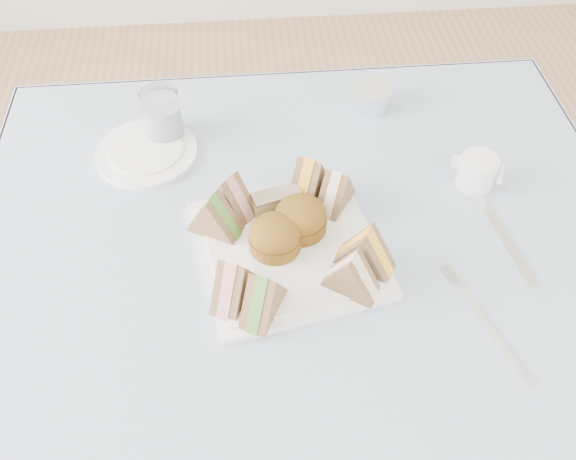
{
  "coord_description": "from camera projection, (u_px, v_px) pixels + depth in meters",
  "views": [
    {
      "loc": [
        -0.08,
        -0.5,
        1.45
      ],
      "look_at": [
        -0.03,
        0.06,
        0.8
      ],
      "focal_mm": 38.0,
      "sensor_mm": 36.0,
      "label": 1
    }
  ],
  "objects": [
    {
      "name": "tea_strainer",
      "position": [
        372.0,
        98.0,
        1.11
      ],
      "size": [
        0.08,
        0.08,
        0.04
      ],
      "primitive_type": "cylinder",
      "rotation": [
        0.0,
        0.0,
        -0.04
      ],
      "color": "white",
      "rests_on": "tablecloth"
    },
    {
      "name": "sandwich_br_a",
      "position": [
        336.0,
        188.0,
        0.92
      ],
      "size": [
        0.07,
        0.09,
        0.07
      ],
      "primitive_type": null,
      "rotation": [
        0.0,
        0.0,
        -2.14
      ],
      "color": "brown",
      "rests_on": "serving_plate"
    },
    {
      "name": "tablecloth",
      "position": [
        311.0,
        284.0,
        0.87
      ],
      "size": [
        1.02,
        1.02,
        0.01
      ],
      "primitive_type": "cube",
      "color": "#96AAC3",
      "rests_on": "table"
    },
    {
      "name": "sandwich_fr_a",
      "position": [
        366.0,
        248.0,
        0.84
      ],
      "size": [
        0.09,
        0.08,
        0.08
      ],
      "primitive_type": null,
      "rotation": [
        0.0,
        0.0,
        -0.56
      ],
      "color": "brown",
      "rests_on": "serving_plate"
    },
    {
      "name": "scone_right",
      "position": [
        301.0,
        218.0,
        0.9
      ],
      "size": [
        0.11,
        0.11,
        0.05
      ],
      "primitive_type": "cylinder",
      "rotation": [
        0.0,
        0.0,
        0.66
      ],
      "color": "#8B5A17",
      "rests_on": "serving_plate"
    },
    {
      "name": "serving_plate",
      "position": [
        288.0,
        249.0,
        0.9
      ],
      "size": [
        0.3,
        0.3,
        0.01
      ],
      "primitive_type": "cube",
      "rotation": [
        0.0,
        0.0,
        0.2
      ],
      "color": "white",
      "rests_on": "tablecloth"
    },
    {
      "name": "sandwich_fr_b",
      "position": [
        352.0,
        272.0,
        0.82
      ],
      "size": [
        0.09,
        0.08,
        0.07
      ],
      "primitive_type": null,
      "rotation": [
        0.0,
        0.0,
        -0.58
      ],
      "color": "brown",
      "rests_on": "serving_plate"
    },
    {
      "name": "side_plate",
      "position": [
        147.0,
        153.0,
        1.04
      ],
      "size": [
        0.19,
        0.19,
        0.01
      ],
      "primitive_type": "cylinder",
      "rotation": [
        0.0,
        0.0,
        0.13
      ],
      "color": "white",
      "rests_on": "tablecloth"
    },
    {
      "name": "table",
      "position": [
        305.0,
        400.0,
        1.15
      ],
      "size": [
        0.9,
        0.9,
        0.74
      ],
      "primitive_type": "cube",
      "color": "brown",
      "rests_on": "floor"
    },
    {
      "name": "sandwich_fl_b",
      "position": [
        263.0,
        293.0,
        0.8
      ],
      "size": [
        0.07,
        0.09,
        0.07
      ],
      "primitive_type": null,
      "rotation": [
        0.0,
        0.0,
        1.08
      ],
      "color": "brown",
      "rests_on": "serving_plate"
    },
    {
      "name": "sandwich_fl_a",
      "position": [
        233.0,
        279.0,
        0.81
      ],
      "size": [
        0.07,
        0.09,
        0.07
      ],
      "primitive_type": null,
      "rotation": [
        0.0,
        0.0,
        1.1
      ],
      "color": "brown",
      "rests_on": "serving_plate"
    },
    {
      "name": "creamer_jug",
      "position": [
        477.0,
        171.0,
        0.98
      ],
      "size": [
        0.08,
        0.08,
        0.05
      ],
      "primitive_type": "cylinder",
      "rotation": [
        0.0,
        0.0,
        -0.44
      ],
      "color": "white",
      "rests_on": "tablecloth"
    },
    {
      "name": "pastry_slice",
      "position": [
        276.0,
        201.0,
        0.93
      ],
      "size": [
        0.08,
        0.05,
        0.03
      ],
      "primitive_type": "cube",
      "rotation": [
        0.0,
        0.0,
        0.27
      ],
      "color": "#CEC088",
      "rests_on": "serving_plate"
    },
    {
      "name": "sandwich_bl_a",
      "position": [
        214.0,
        214.0,
        0.89
      ],
      "size": [
        0.09,
        0.07,
        0.07
      ],
      "primitive_type": null,
      "rotation": [
        0.0,
        0.0,
        2.63
      ],
      "color": "brown",
      "rests_on": "serving_plate"
    },
    {
      "name": "fork",
      "position": [
        492.0,
        332.0,
        0.81
      ],
      "size": [
        0.06,
        0.17,
        0.0
      ],
      "primitive_type": "cube",
      "rotation": [
        0.0,
        0.0,
        0.3
      ],
      "color": "white",
      "rests_on": "tablecloth"
    },
    {
      "name": "knife",
      "position": [
        504.0,
        238.0,
        0.92
      ],
      "size": [
        0.04,
        0.19,
        0.0
      ],
      "primitive_type": "cube",
      "rotation": [
        0.0,
        0.0,
        0.14
      ],
      "color": "white",
      "rests_on": "tablecloth"
    },
    {
      "name": "sandwich_bl_b",
      "position": [
        231.0,
        194.0,
        0.91
      ],
      "size": [
        0.09,
        0.08,
        0.07
      ],
      "primitive_type": null,
      "rotation": [
        0.0,
        0.0,
        2.38
      ],
      "color": "brown",
      "rests_on": "serving_plate"
    },
    {
      "name": "sandwich_br_b",
      "position": [
        309.0,
        177.0,
        0.94
      ],
      "size": [
        0.08,
        0.09,
        0.08
      ],
      "primitive_type": null,
      "rotation": [
        0.0,
        0.0,
        -2.13
      ],
      "color": "brown",
      "rests_on": "serving_plate"
    },
    {
      "name": "water_glass",
      "position": [
        163.0,
        115.0,
        1.04
      ],
      "size": [
        0.08,
        0.08,
        0.1
      ],
      "primitive_type": "cylinder",
      "rotation": [
        0.0,
        0.0,
        -0.21
      ],
      "color": "white",
      "rests_on": "tablecloth"
    },
    {
      "name": "scone_left",
      "position": [
        275.0,
        236.0,
        0.87
      ],
      "size": [
        0.09,
        0.09,
        0.05
      ],
      "primitive_type": "cylinder",
      "rotation": [
        0.0,
        0.0,
        0.2
      ],
      "color": "#8B5A17",
      "rests_on": "serving_plate"
    }
  ]
}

